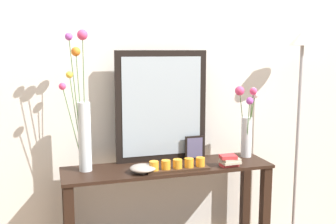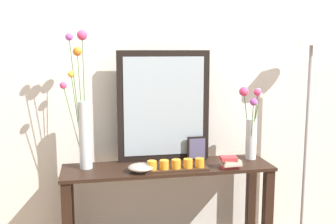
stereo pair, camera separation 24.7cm
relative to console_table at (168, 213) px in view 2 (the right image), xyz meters
name	(u,v)px [view 2 (the right image)]	position (x,y,z in m)	size (l,w,h in m)	color
wall_back	(160,79)	(0.00, 0.30, 0.84)	(6.40, 0.08, 2.70)	silver
console_table	(168,213)	(0.00, 0.00, 0.00)	(1.32, 0.35, 0.82)	black
mirror_leaning	(163,106)	(0.00, 0.14, 0.68)	(0.60, 0.03, 0.72)	black
tall_vase_left	(83,119)	(-0.51, 0.05, 0.62)	(0.18, 0.16, 0.84)	silver
vase_right	(251,126)	(0.57, 0.05, 0.54)	(0.14, 0.13, 0.49)	silver
candle_tray	(176,166)	(0.03, -0.10, 0.34)	(0.39, 0.09, 0.07)	#382316
picture_frame_small	(197,148)	(0.22, 0.10, 0.39)	(0.13, 0.01, 0.16)	black
decorative_bowl	(141,167)	(-0.18, -0.09, 0.34)	(0.16, 0.16, 0.05)	#9E9389
book_stack	(230,162)	(0.37, -0.11, 0.35)	(0.13, 0.10, 0.07)	#C63338
floor_lamp	(308,112)	(0.97, 0.05, 0.63)	(0.24, 0.24, 1.68)	#9E9EA3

